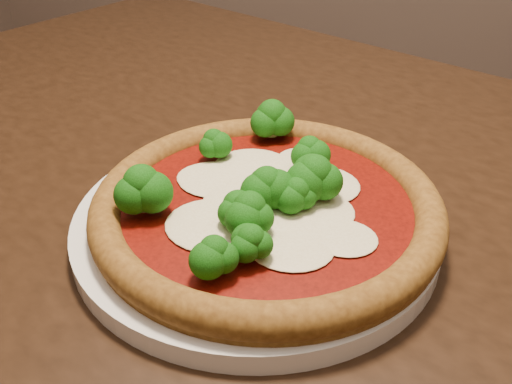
# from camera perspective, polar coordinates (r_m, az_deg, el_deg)

# --- Properties ---
(dining_table) EXTENTS (1.54, 1.31, 0.75)m
(dining_table) POSITION_cam_1_polar(r_m,az_deg,el_deg) (0.61, 1.24, -6.55)
(dining_table) COLOR black
(dining_table) RESTS_ON floor
(plate) EXTENTS (0.31, 0.31, 0.02)m
(plate) POSITION_cam_1_polar(r_m,az_deg,el_deg) (0.49, 0.00, -3.02)
(plate) COLOR white
(plate) RESTS_ON dining_table
(pizza) EXTENTS (0.29, 0.29, 0.06)m
(pizza) POSITION_cam_1_polar(r_m,az_deg,el_deg) (0.47, 0.87, -0.92)
(pizza) COLOR brown
(pizza) RESTS_ON plate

